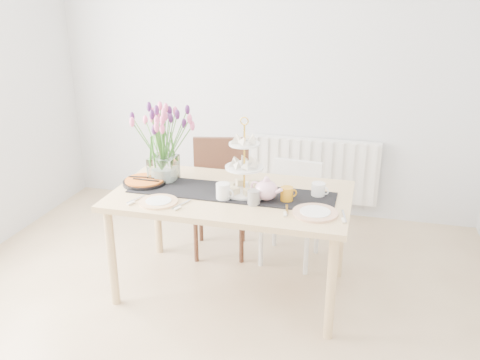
% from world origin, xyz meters
% --- Properties ---
extents(room_shell, '(4.50, 4.50, 4.50)m').
position_xyz_m(room_shell, '(0.00, 0.00, 1.30)').
color(room_shell, tan).
rests_on(room_shell, ground).
extents(radiator, '(1.20, 0.08, 0.60)m').
position_xyz_m(radiator, '(0.50, 2.19, 0.45)').
color(radiator, white).
rests_on(radiator, room_shell).
extents(dining_table, '(1.60, 0.90, 0.75)m').
position_xyz_m(dining_table, '(0.11, 0.72, 0.67)').
color(dining_table, tan).
rests_on(dining_table, ground).
extents(chair_brown, '(0.54, 0.54, 0.92)m').
position_xyz_m(chair_brown, '(-0.16, 1.33, 0.54)').
color(chair_brown, '#3D2116').
rests_on(chair_brown, ground).
extents(chair_white, '(0.43, 0.43, 0.79)m').
position_xyz_m(chair_white, '(0.44, 1.32, 0.45)').
color(chair_white, silver).
rests_on(chair_white, ground).
extents(table_runner, '(1.40, 0.35, 0.01)m').
position_xyz_m(table_runner, '(0.11, 0.72, 0.75)').
color(table_runner, black).
rests_on(table_runner, dining_table).
extents(tulip_vase, '(0.66, 0.66, 0.57)m').
position_xyz_m(tulip_vase, '(-0.43, 0.83, 1.11)').
color(tulip_vase, silver).
rests_on(tulip_vase, dining_table).
extents(cake_stand, '(0.32, 0.32, 0.47)m').
position_xyz_m(cake_stand, '(0.19, 0.75, 0.89)').
color(cake_stand, gold).
rests_on(cake_stand, dining_table).
extents(teapot, '(0.30, 0.27, 0.16)m').
position_xyz_m(teapot, '(0.36, 0.65, 0.82)').
color(teapot, silver).
rests_on(teapot, dining_table).
extents(cream_jug, '(0.12, 0.12, 0.09)m').
position_xyz_m(cream_jug, '(0.68, 0.81, 0.80)').
color(cream_jug, white).
rests_on(cream_jug, dining_table).
extents(tart_tin, '(0.31, 0.31, 0.04)m').
position_xyz_m(tart_tin, '(-0.53, 0.73, 0.77)').
color(tart_tin, black).
rests_on(tart_tin, dining_table).
extents(mug_grey, '(0.11, 0.11, 0.10)m').
position_xyz_m(mug_grey, '(0.30, 0.57, 0.80)').
color(mug_grey, gray).
rests_on(mug_grey, dining_table).
extents(mug_white, '(0.12, 0.12, 0.11)m').
position_xyz_m(mug_white, '(0.08, 0.60, 0.81)').
color(mug_white, silver).
rests_on(mug_white, dining_table).
extents(mug_orange, '(0.11, 0.11, 0.10)m').
position_xyz_m(mug_orange, '(0.49, 0.67, 0.80)').
color(mug_orange, orange).
rests_on(mug_orange, dining_table).
extents(plate_left, '(0.32, 0.32, 0.01)m').
position_xyz_m(plate_left, '(-0.31, 0.44, 0.76)').
color(plate_left, silver).
rests_on(plate_left, dining_table).
extents(plate_right, '(0.33, 0.33, 0.01)m').
position_xyz_m(plate_right, '(0.70, 0.52, 0.76)').
color(plate_right, silver).
rests_on(plate_right, dining_table).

